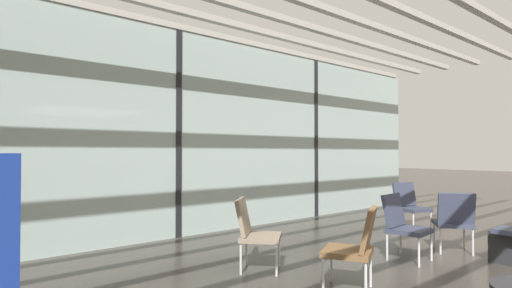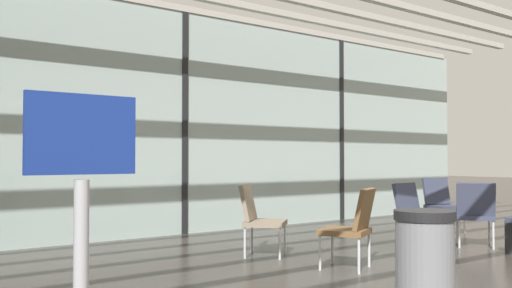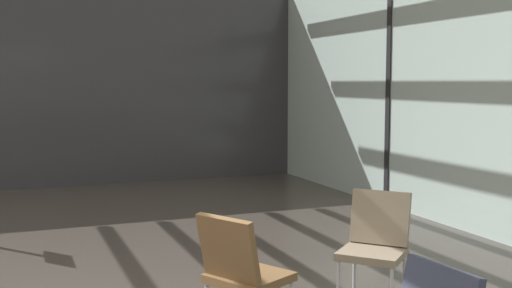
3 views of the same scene
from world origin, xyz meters
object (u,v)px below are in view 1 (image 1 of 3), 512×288
object	(u,v)px
lounge_chair_1	(253,229)
lounge_chair_3	(356,244)
lounge_chair_4	(454,218)
parked_airplane	(21,131)
lounge_chair_2	(409,203)
lounge_chair_0	(403,223)

from	to	relation	value
lounge_chair_1	lounge_chair_3	distance (m)	1.31
lounge_chair_3	lounge_chair_4	world-z (taller)	same
parked_airplane	lounge_chair_2	size ratio (longest dim) A/B	12.85
parked_airplane	lounge_chair_0	bearing A→B (deg)	-68.67
parked_airplane	lounge_chair_1	size ratio (longest dim) A/B	12.85
lounge_chair_0	lounge_chair_4	distance (m)	0.93
lounge_chair_2	parked_airplane	bearing A→B (deg)	142.52
parked_airplane	lounge_chair_1	distance (m)	7.24
lounge_chair_3	lounge_chair_1	bearing A→B (deg)	-103.75
lounge_chair_1	lounge_chair_2	xyz separation A→B (m)	(3.79, 0.05, 0.00)
lounge_chair_1	lounge_chair_4	world-z (taller)	same
lounge_chair_1	lounge_chair_2	world-z (taller)	same
lounge_chair_2	lounge_chair_3	distance (m)	3.72
lounge_chair_2	lounge_chair_0	bearing A→B (deg)	-137.06
parked_airplane	lounge_chair_2	distance (m)	8.70
parked_airplane	lounge_chair_3	world-z (taller)	parked_airplane
lounge_chair_0	lounge_chair_3	world-z (taller)	same
lounge_chair_0	lounge_chair_4	xyz separation A→B (m)	(0.88, -0.29, 0.00)
parked_airplane	lounge_chair_0	xyz separation A→B (m)	(3.09, -7.91, -1.44)
lounge_chair_3	lounge_chair_4	bearing A→B (deg)	153.53
lounge_chair_1	lounge_chair_3	size ratio (longest dim) A/B	1.00
lounge_chair_0	lounge_chair_4	world-z (taller)	same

